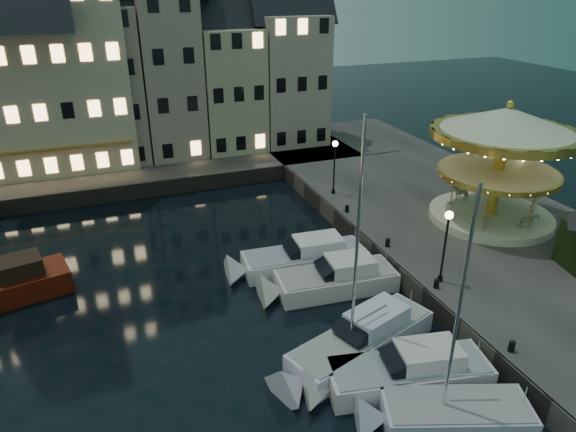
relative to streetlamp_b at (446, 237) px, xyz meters
name	(u,v)px	position (x,y,z in m)	size (l,w,h in m)	color
ground	(327,341)	(-7.20, -1.00, -4.02)	(160.00, 160.00, 0.00)	black
quay_east	(478,233)	(6.80, 5.00, -3.37)	(16.00, 56.00, 1.30)	#474442
quay_north	(116,170)	(-15.20, 27.00, -3.37)	(44.00, 12.00, 1.30)	#474442
quaywall_e	(374,254)	(-1.20, 5.00, -3.37)	(0.15, 44.00, 1.30)	#47423A
quaywall_n	(147,190)	(-13.20, 21.00, -3.37)	(48.00, 0.15, 1.30)	#47423A
streetlamp_b	(446,237)	(0.00, 0.00, 0.00)	(0.44, 0.44, 4.17)	black
streetlamp_c	(335,160)	(0.00, 13.50, 0.00)	(0.44, 0.44, 4.17)	black
streetlamp_d	(518,169)	(11.30, 7.00, 0.00)	(0.44, 0.44, 4.17)	black
bollard_a	(512,346)	(-0.60, -6.00, -2.41)	(0.30, 0.30, 0.57)	black
bollard_b	(437,283)	(-0.60, -0.50, -2.41)	(0.30, 0.30, 0.57)	black
bollard_c	(388,242)	(-0.60, 4.50, -2.41)	(0.30, 0.30, 0.57)	black
bollard_d	(347,208)	(-0.60, 10.00, -2.41)	(0.30, 0.30, 0.57)	black
townhouse_nb	(26,85)	(-21.25, 29.00, 4.26)	(6.16, 8.00, 13.80)	slate
townhouse_nc	(101,74)	(-15.20, 29.00, 4.76)	(6.82, 8.00, 14.80)	gray
townhouse_nd	(167,65)	(-9.45, 29.00, 5.26)	(5.50, 8.00, 15.80)	gray
townhouse_ne	(227,78)	(-4.00, 29.00, 3.76)	(6.16, 8.00, 12.80)	tan
townhouse_nf	(287,69)	(2.05, 29.00, 4.26)	(6.82, 8.00, 13.80)	tan
hotel_corner	(23,66)	(-21.20, 29.00, 5.76)	(17.60, 9.00, 16.80)	#C3B596
motorboat_a	(441,416)	(-5.19, -7.43, -3.48)	(6.82, 4.23, 11.38)	silver
motorboat_b	(399,374)	(-5.57, -4.91, -3.37)	(8.24, 3.73, 2.15)	silver
motorboat_c	(356,343)	(-6.34, -2.42, -3.34)	(8.85, 4.93, 11.89)	silver
motorboat_d	(329,281)	(-5.15, 3.13, -3.38)	(7.92, 3.19, 2.15)	silver
motorboat_e	(298,259)	(-5.92, 6.02, -3.37)	(8.61, 3.03, 2.15)	silver
carousel	(503,144)	(8.01, 5.41, 2.66)	(9.33, 9.33, 8.16)	beige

